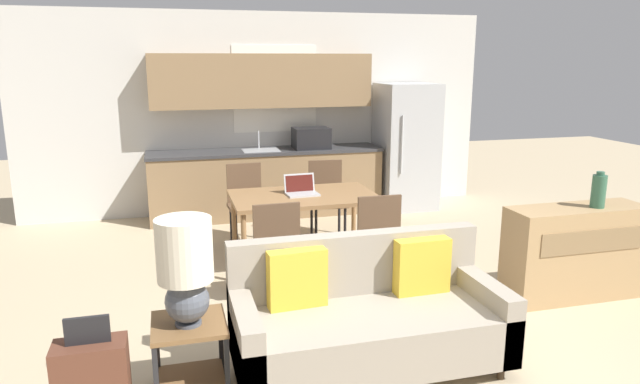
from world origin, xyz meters
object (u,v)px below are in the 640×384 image
(credenza, at_px, (574,252))
(laptop, at_px, (301,189))
(side_table, at_px, (190,347))
(dining_chair_far_left, at_px, (246,200))
(dining_chair_near_right, at_px, (374,236))
(dining_table, at_px, (304,201))
(dining_chair_far_right, at_px, (327,196))
(refrigerator, at_px, (406,146))
(table_lamp, at_px, (185,266))
(vase, at_px, (599,191))
(dining_chair_near_left, at_px, (274,246))
(couch, at_px, (366,318))

(credenza, bearing_deg, laptop, 144.75)
(side_table, relative_size, dining_chair_far_left, 0.55)
(dining_chair_near_right, bearing_deg, dining_table, -58.73)
(dining_chair_near_right, bearing_deg, credenza, 159.73)
(dining_chair_far_right, bearing_deg, dining_chair_far_left, -176.71)
(refrigerator, bearing_deg, table_lamp, -128.05)
(table_lamp, relative_size, dining_chair_near_right, 0.74)
(vase, height_order, dining_chair_far_right, vase)
(credenza, relative_size, dining_chair_near_right, 1.38)
(table_lamp, distance_m, vase, 3.57)
(side_table, height_order, laptop, laptop)
(dining_table, bearing_deg, dining_chair_near_left, -118.96)
(side_table, distance_m, table_lamp, 0.54)
(refrigerator, distance_m, dining_table, 2.72)
(table_lamp, xyz_separation_m, dining_chair_far_right, (1.73, 3.00, -0.38))
(dining_table, bearing_deg, couch, -91.79)
(vase, bearing_deg, couch, -165.82)
(credenza, distance_m, laptop, 2.63)
(side_table, height_order, dining_chair_far_right, dining_chair_far_right)
(dining_chair_far_left, bearing_deg, couch, -84.80)
(credenza, distance_m, vase, 0.58)
(dining_table, height_order, table_lamp, table_lamp)
(table_lamp, bearing_deg, laptop, 61.04)
(refrigerator, height_order, laptop, refrigerator)
(side_table, xyz_separation_m, laptop, (1.23, 2.20, 0.44))
(dining_chair_near_left, bearing_deg, couch, 106.86)
(couch, xyz_separation_m, dining_chair_far_left, (-0.41, 2.94, 0.15))
(couch, relative_size, table_lamp, 2.73)
(dining_chair_near_right, xyz_separation_m, laptop, (-0.48, 0.86, 0.28))
(dining_chair_far_left, bearing_deg, side_table, -107.13)
(credenza, distance_m, dining_chair_far_left, 3.47)
(dining_chair_far_left, bearing_deg, credenza, -44.53)
(credenza, height_order, dining_chair_near_left, dining_chair_near_left)
(dining_table, bearing_deg, dining_chair_near_right, -59.99)
(refrigerator, xyz_separation_m, couch, (-2.01, -3.98, -0.53))
(refrigerator, bearing_deg, side_table, -128.21)
(dining_chair_near_left, height_order, laptop, laptop)
(credenza, bearing_deg, table_lamp, -167.79)
(refrigerator, bearing_deg, dining_chair_near_left, -131.34)
(table_lamp, xyz_separation_m, laptop, (1.23, 2.23, -0.10))
(dining_table, bearing_deg, credenza, -34.65)
(credenza, xyz_separation_m, dining_chair_far_left, (-2.58, 2.31, 0.09))
(credenza, bearing_deg, side_table, -168.21)
(dining_chair_near_left, xyz_separation_m, dining_chair_far_left, (-0.00, 1.70, 0.00))
(refrigerator, height_order, side_table, refrigerator)
(vase, bearing_deg, credenza, 161.72)
(side_table, height_order, table_lamp, table_lamp)
(dining_chair_far_right, bearing_deg, dining_chair_near_right, -84.74)
(side_table, bearing_deg, dining_chair_near_right, 38.15)
(couch, relative_size, laptop, 5.49)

